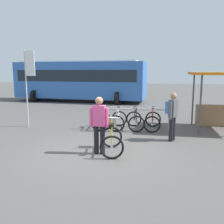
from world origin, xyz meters
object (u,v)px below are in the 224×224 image
(racked_bike_red, at_px, (153,121))
(pedestrian_with_backpack, at_px, (172,113))
(banner_flag, at_px, (29,74))
(racked_bike_teal, at_px, (101,120))
(racked_bike_black, at_px, (135,120))
(featured_bicycle, at_px, (112,137))
(racked_bike_white, at_px, (118,120))
(bus_distant, at_px, (80,79))
(person_with_featured_bike, at_px, (99,123))

(racked_bike_red, xyz_separation_m, pedestrian_with_backpack, (0.66, -1.46, 0.57))
(pedestrian_with_backpack, height_order, banner_flag, banner_flag)
(racked_bike_teal, distance_m, racked_bike_red, 2.10)
(banner_flag, bearing_deg, racked_bike_black, 4.47)
(featured_bicycle, bearing_deg, racked_bike_black, 81.51)
(racked_bike_white, height_order, bus_distant, bus_distant)
(person_with_featured_bike, bearing_deg, pedestrian_with_backpack, 39.34)
(racked_bike_white, relative_size, racked_bike_black, 0.91)
(racked_bike_red, distance_m, pedestrian_with_backpack, 1.70)
(racked_bike_teal, height_order, featured_bicycle, same)
(racked_bike_white, height_order, racked_bike_black, same)
(racked_bike_black, relative_size, featured_bicycle, 0.98)
(racked_bike_black, distance_m, banner_flag, 4.76)
(racked_bike_white, xyz_separation_m, pedestrian_with_backpack, (2.05, -1.37, 0.57))
(pedestrian_with_backpack, distance_m, bus_distant, 11.86)
(racked_bike_teal, distance_m, featured_bicycle, 3.01)
(racked_bike_white, relative_size, featured_bicycle, 0.90)
(racked_bike_black, relative_size, pedestrian_with_backpack, 0.74)
(bus_distant, bearing_deg, racked_bike_red, -56.36)
(person_with_featured_bike, height_order, banner_flag, banner_flag)
(racked_bike_white, distance_m, banner_flag, 4.13)
(racked_bike_black, xyz_separation_m, featured_bicycle, (-0.44, -2.95, 0.08))
(racked_bike_red, relative_size, person_with_featured_bike, 0.67)
(featured_bicycle, relative_size, bus_distant, 0.12)
(person_with_featured_bike, bearing_deg, bus_distant, 109.79)
(racked_bike_red, relative_size, pedestrian_with_backpack, 0.67)
(racked_bike_black, height_order, pedestrian_with_backpack, pedestrian_with_backpack)
(racked_bike_white, height_order, person_with_featured_bike, person_with_featured_bike)
(racked_bike_red, relative_size, bus_distant, 0.11)
(pedestrian_with_backpack, xyz_separation_m, bus_distant, (-6.33, 9.99, 0.80))
(racked_bike_white, relative_size, bus_distant, 0.11)
(pedestrian_with_backpack, bearing_deg, featured_bicycle, -139.53)
(racked_bike_black, height_order, person_with_featured_bike, person_with_featured_bike)
(racked_bike_teal, distance_m, person_with_featured_bike, 3.17)
(pedestrian_with_backpack, distance_m, banner_flag, 5.96)
(racked_bike_red, height_order, person_with_featured_bike, person_with_featured_bike)
(pedestrian_with_backpack, bearing_deg, racked_bike_white, 146.26)
(featured_bicycle, distance_m, banner_flag, 5.04)
(person_with_featured_bike, distance_m, bus_distant, 12.49)
(racked_bike_black, bearing_deg, racked_bike_teal, -176.27)
(pedestrian_with_backpack, bearing_deg, racked_bike_red, 114.17)
(racked_bike_white, xyz_separation_m, featured_bicycle, (0.26, -2.90, 0.08))
(racked_bike_black, height_order, featured_bicycle, same)
(racked_bike_teal, xyz_separation_m, bus_distant, (-3.58, 8.67, 1.37))
(person_with_featured_bike, height_order, bus_distant, bus_distant)
(person_with_featured_bike, distance_m, banner_flag, 4.76)
(racked_bike_white, distance_m, pedestrian_with_backpack, 2.53)
(racked_bike_teal, height_order, racked_bike_red, same)
(racked_bike_teal, height_order, person_with_featured_bike, person_with_featured_bike)
(racked_bike_teal, xyz_separation_m, racked_bike_red, (2.10, 0.14, -0.00))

